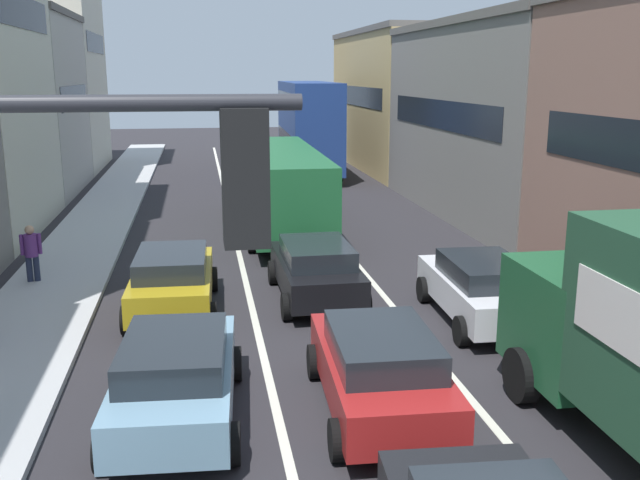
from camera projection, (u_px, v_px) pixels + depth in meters
sidewalk_left at (87, 238)px, 24.16m from camera, size 2.60×64.00×0.14m
lane_stripe_left at (234, 234)px, 25.00m from camera, size 0.16×60.00×0.01m
lane_stripe_right at (329, 231)px, 25.55m from camera, size 0.16×60.00×0.01m
building_row_right at (522, 116)px, 28.13m from camera, size 7.20×43.90×8.00m
sedan_centre_lane_second at (380, 368)px, 11.75m from camera, size 2.21×4.37×1.49m
wagon_left_lane_second at (176, 376)px, 11.45m from camera, size 2.29×4.41×1.49m
hatchback_centre_lane_third at (316, 269)px, 17.69m from camera, size 2.08×4.31×1.49m
sedan_left_lane_third at (173, 279)px, 16.80m from camera, size 2.18×4.36×1.49m
sedan_right_lane_behind_truck at (482, 287)px, 16.14m from camera, size 2.19×4.37×1.49m
bus_mid_queue_primary at (281, 182)px, 25.39m from camera, size 2.94×10.54×2.90m
bus_far_queue_secondary at (308, 123)px, 39.23m from camera, size 3.07×10.58×5.06m
pedestrian_mid_sidewalk at (31, 252)px, 18.76m from camera, size 0.53×0.34×1.66m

